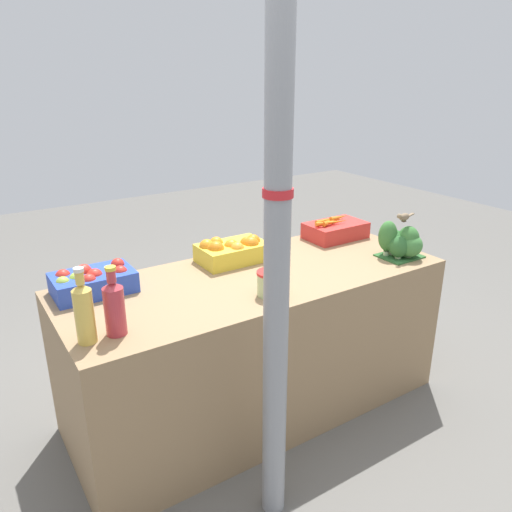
{
  "coord_description": "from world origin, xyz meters",
  "views": [
    {
      "loc": [
        -1.25,
        -1.92,
        1.73
      ],
      "look_at": [
        0.0,
        0.0,
        0.87
      ],
      "focal_mm": 35.0,
      "sensor_mm": 36.0,
      "label": 1
    }
  ],
  "objects": [
    {
      "name": "apple_crate",
      "position": [
        -0.74,
        0.23,
        0.83
      ],
      "size": [
        0.36,
        0.23,
        0.13
      ],
      "color": "#2847B7",
      "rests_on": "market_table"
    },
    {
      "name": "market_table",
      "position": [
        0.0,
        0.0,
        0.39
      ],
      "size": [
        1.93,
        0.77,
        0.77
      ],
      "primitive_type": "cube",
      "color": "#937551",
      "rests_on": "ground_plane"
    },
    {
      "name": "ground_plane",
      "position": [
        0.0,
        0.0,
        0.0
      ],
      "size": [
        10.0,
        10.0,
        0.0
      ],
      "primitive_type": "plane",
      "color": "#605E59"
    },
    {
      "name": "broccoli_pile",
      "position": [
        0.79,
        -0.21,
        0.86
      ],
      "size": [
        0.22,
        0.21,
        0.2
      ],
      "color": "#2D602D",
      "rests_on": "market_table"
    },
    {
      "name": "juice_bottle_ruby",
      "position": [
        -0.77,
        -0.21,
        0.89
      ],
      "size": [
        0.08,
        0.08,
        0.28
      ],
      "color": "#B2333D",
      "rests_on": "market_table"
    },
    {
      "name": "carrot_crate",
      "position": [
        0.72,
        0.23,
        0.83
      ],
      "size": [
        0.36,
        0.23,
        0.14
      ],
      "color": "red",
      "rests_on": "market_table"
    },
    {
      "name": "juice_bottle_golden",
      "position": [
        -0.88,
        -0.21,
        0.9
      ],
      "size": [
        0.07,
        0.07,
        0.3
      ],
      "color": "gold",
      "rests_on": "market_table"
    },
    {
      "name": "sparrow_bird",
      "position": [
        0.79,
        -0.22,
        1.0
      ],
      "size": [
        0.14,
        0.04,
        0.05
      ],
      "rotation": [
        0.0,
        0.0,
        -3.09
      ],
      "color": "#4C3D2D",
      "rests_on": "broccoli_pile"
    },
    {
      "name": "support_pole",
      "position": [
        -0.31,
        -0.61,
        1.34
      ],
      "size": [
        0.1,
        0.1,
        2.67
      ],
      "color": "gray",
      "rests_on": "ground_plane"
    },
    {
      "name": "pickle_jar",
      "position": [
        -0.07,
        -0.23,
        0.83
      ],
      "size": [
        0.12,
        0.12,
        0.11
      ],
      "color": "#B2C684",
      "rests_on": "market_table"
    },
    {
      "name": "orange_crate",
      "position": [
        -0.01,
        0.23,
        0.84
      ],
      "size": [
        0.36,
        0.23,
        0.14
      ],
      "color": "gold",
      "rests_on": "market_table"
    }
  ]
}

